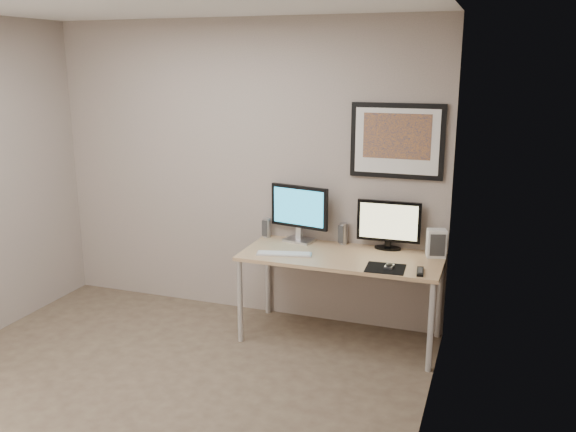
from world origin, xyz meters
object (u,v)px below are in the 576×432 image
fan_unit (436,243)px  speaker_left (267,227)px  monitor_large (299,211)px  speaker_right (343,234)px  keyboard (284,254)px  desk (341,263)px  monitor_tv (389,224)px  framed_art (397,141)px

fan_unit → speaker_left: bearing=160.7°
monitor_large → speaker_left: (-0.31, 0.03, -0.18)m
monitor_large → speaker_right: 0.42m
keyboard → desk: bearing=5.0°
monitor_large → fan_unit: (1.16, -0.05, -0.16)m
speaker_left → fan_unit: fan_unit is taller
desk → speaker_left: bearing=159.4°
monitor_large → monitor_tv: (0.76, 0.03, -0.05)m
speaker_left → keyboard: 0.54m
monitor_tv → fan_unit: (0.40, -0.07, -0.11)m
monitor_large → desk: bearing=-18.4°
fan_unit → keyboard: bearing=-179.4°
desk → monitor_tv: 0.51m
framed_art → monitor_tv: 0.68m
monitor_large → keyboard: monitor_large is taller
speaker_left → speaker_right: speaker_right is taller
monitor_tv → fan_unit: 0.42m
framed_art → keyboard: size_ratio=1.70×
desk → speaker_left: speaker_left is taller
framed_art → fan_unit: framed_art is taller
speaker_right → framed_art: bearing=25.4°
speaker_right → desk: bearing=-56.4°
monitor_large → monitor_tv: monitor_large is taller
desk → monitor_large: bearing=150.3°
desk → framed_art: size_ratio=2.13×
monitor_tv → speaker_left: size_ratio=3.01×
desk → monitor_large: (-0.44, 0.25, 0.34)m
speaker_left → keyboard: speaker_left is taller
speaker_left → monitor_large: bearing=5.7°
monitor_tv → keyboard: bearing=-152.3°
framed_art → keyboard: bearing=-148.9°
monitor_large → keyboard: (0.01, -0.40, -0.26)m
framed_art → keyboard: (-0.79, -0.48, -0.88)m
keyboard → fan_unit: size_ratio=1.96×
framed_art → speaker_left: (-1.11, -0.05, -0.80)m
monitor_large → speaker_left: bearing=-174.5°
desk → keyboard: (-0.44, -0.14, 0.07)m
monitor_large → framed_art: bearing=16.9°
speaker_right → keyboard: bearing=-108.2°
desk → monitor_large: size_ratio=3.01×
monitor_tv → desk: bearing=-140.4°
monitor_large → fan_unit: bearing=8.9°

